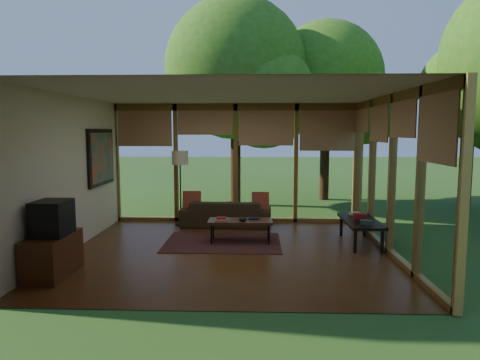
{
  "coord_description": "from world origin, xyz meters",
  "views": [
    {
      "loc": [
        0.45,
        -7.25,
        2.08
      ],
      "look_at": [
        0.16,
        0.7,
        1.17
      ],
      "focal_mm": 32.0,
      "sensor_mm": 36.0,
      "label": 1
    }
  ],
  "objects_px": {
    "sofa": "(226,213)",
    "floor_lamp": "(180,162)",
    "media_cabinet": "(53,255)",
    "coffee_table": "(240,222)",
    "side_console": "(360,222)",
    "television": "(52,218)"
  },
  "relations": [
    {
      "from": "media_cabinet",
      "to": "sofa",
      "type": "bearing_deg",
      "value": 55.73
    },
    {
      "from": "coffee_table",
      "to": "side_console",
      "type": "distance_m",
      "value": 2.23
    },
    {
      "from": "sofa",
      "to": "floor_lamp",
      "type": "distance_m",
      "value": 1.51
    },
    {
      "from": "media_cabinet",
      "to": "coffee_table",
      "type": "bearing_deg",
      "value": 36.67
    },
    {
      "from": "television",
      "to": "floor_lamp",
      "type": "bearing_deg",
      "value": 69.98
    },
    {
      "from": "floor_lamp",
      "to": "media_cabinet",
      "type": "bearing_deg",
      "value": -110.32
    },
    {
      "from": "floor_lamp",
      "to": "coffee_table",
      "type": "relative_size",
      "value": 1.38
    },
    {
      "from": "coffee_table",
      "to": "sofa",
      "type": "bearing_deg",
      "value": 104.66
    },
    {
      "from": "sofa",
      "to": "television",
      "type": "distance_m",
      "value": 4.08
    },
    {
      "from": "media_cabinet",
      "to": "television",
      "type": "distance_m",
      "value": 0.55
    },
    {
      "from": "floor_lamp",
      "to": "side_console",
      "type": "distance_m",
      "value": 4.02
    },
    {
      "from": "floor_lamp",
      "to": "coffee_table",
      "type": "bearing_deg",
      "value": -46.46
    },
    {
      "from": "television",
      "to": "sofa",
      "type": "bearing_deg",
      "value": 55.96
    },
    {
      "from": "floor_lamp",
      "to": "sofa",
      "type": "bearing_deg",
      "value": -3.88
    },
    {
      "from": "sofa",
      "to": "coffee_table",
      "type": "distance_m",
      "value": 1.43
    },
    {
      "from": "media_cabinet",
      "to": "floor_lamp",
      "type": "bearing_deg",
      "value": 69.68
    },
    {
      "from": "television",
      "to": "coffee_table",
      "type": "relative_size",
      "value": 0.46
    },
    {
      "from": "television",
      "to": "coffee_table",
      "type": "height_order",
      "value": "television"
    },
    {
      "from": "television",
      "to": "coffee_table",
      "type": "xyz_separation_m",
      "value": [
        2.63,
        1.97,
        -0.46
      ]
    },
    {
      "from": "sofa",
      "to": "floor_lamp",
      "type": "xyz_separation_m",
      "value": [
        -1.02,
        0.07,
        1.12
      ]
    },
    {
      "from": "sofa",
      "to": "coffee_table",
      "type": "relative_size",
      "value": 1.63
    },
    {
      "from": "television",
      "to": "side_console",
      "type": "height_order",
      "value": "television"
    }
  ]
}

